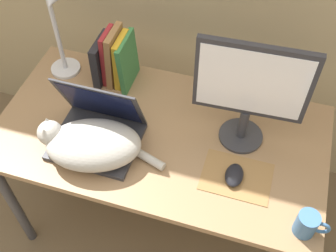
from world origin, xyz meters
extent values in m
cube|color=#93704C|center=(0.00, 0.35, 0.71)|extent=(1.30, 0.69, 0.03)
cylinder|color=#38383D|center=(-0.60, 0.05, 0.35)|extent=(0.04, 0.04, 0.70)
cylinder|color=#38383D|center=(-0.60, 0.64, 0.35)|extent=(0.04, 0.04, 0.70)
cylinder|color=#38383D|center=(0.60, 0.64, 0.35)|extent=(0.04, 0.04, 0.70)
cube|color=#2D2D33|center=(-0.22, 0.23, 0.73)|extent=(0.32, 0.27, 0.02)
cube|color=#28282D|center=(-0.22, 0.21, 0.74)|extent=(0.27, 0.14, 0.00)
cube|color=#2D2D33|center=(-0.22, 0.31, 0.87)|extent=(0.32, 0.10, 0.25)
cube|color=#0F1433|center=(-0.22, 0.31, 0.86)|extent=(0.29, 0.09, 0.22)
ellipsoid|color=#B2ADA3|center=(-0.20, 0.17, 0.79)|extent=(0.40, 0.32, 0.14)
sphere|color=#B2ADA3|center=(-0.36, 0.16, 0.82)|extent=(0.09, 0.09, 0.09)
cone|color=#B2ADA3|center=(-0.38, 0.18, 0.85)|extent=(0.04, 0.04, 0.03)
cone|color=#B2ADA3|center=(-0.36, 0.13, 0.85)|extent=(0.04, 0.04, 0.03)
cylinder|color=#B2ADA3|center=(0.00, 0.20, 0.74)|extent=(0.14, 0.07, 0.03)
cylinder|color=#333338|center=(0.31, 0.42, 0.73)|extent=(0.17, 0.17, 0.01)
cylinder|color=#333338|center=(0.31, 0.42, 0.80)|extent=(0.04, 0.04, 0.14)
cube|color=#28282D|center=(0.31, 0.42, 1.03)|extent=(0.40, 0.04, 0.31)
cube|color=white|center=(0.31, 0.41, 1.03)|extent=(0.37, 0.02, 0.27)
cube|color=olive|center=(0.33, 0.23, 0.73)|extent=(0.25, 0.18, 0.00)
ellipsoid|color=black|center=(0.32, 0.23, 0.74)|extent=(0.07, 0.10, 0.03)
cube|color=#232328|center=(-0.33, 0.58, 0.82)|extent=(0.04, 0.16, 0.20)
cube|color=maroon|center=(-0.30, 0.58, 0.85)|extent=(0.03, 0.12, 0.25)
cube|color=olive|center=(-0.27, 0.58, 0.85)|extent=(0.04, 0.14, 0.26)
cube|color=gold|center=(-0.24, 0.58, 0.84)|extent=(0.03, 0.13, 0.23)
cube|color=#387A42|center=(-0.21, 0.58, 0.84)|extent=(0.04, 0.17, 0.23)
cylinder|color=silver|center=(-0.51, 0.57, 0.73)|extent=(0.13, 0.13, 0.01)
cylinder|color=silver|center=(-0.51, 0.57, 0.94)|extent=(0.02, 0.02, 0.40)
cylinder|color=teal|center=(0.58, 0.09, 0.77)|extent=(0.07, 0.07, 0.10)
torus|color=teal|center=(0.63, 0.09, 0.77)|extent=(0.06, 0.01, 0.06)
camera|label=1|loc=(0.33, -0.62, 2.03)|focal=45.00mm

